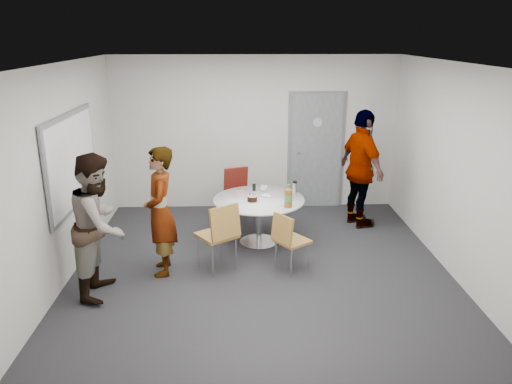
{
  "coord_description": "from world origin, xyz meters",
  "views": [
    {
      "loc": [
        -0.28,
        -6.2,
        3.05
      ],
      "look_at": [
        -0.06,
        0.25,
        0.98
      ],
      "focal_mm": 35.0,
      "sensor_mm": 36.0,
      "label": 1
    }
  ],
  "objects_px": {
    "chair_near_right": "(288,237)",
    "person_main": "(160,212)",
    "door": "(316,151)",
    "person_right": "(361,169)",
    "table": "(261,205)",
    "chair_far": "(238,189)",
    "whiteboard": "(72,161)",
    "chair_near_left": "(220,231)",
    "person_left": "(99,225)"
  },
  "relations": [
    {
      "from": "door",
      "to": "chair_near_right",
      "type": "height_order",
      "value": "door"
    },
    {
      "from": "table",
      "to": "chair_near_left",
      "type": "bearing_deg",
      "value": -122.29
    },
    {
      "from": "whiteboard",
      "to": "person_left",
      "type": "relative_size",
      "value": 1.09
    },
    {
      "from": "person_left",
      "to": "whiteboard",
      "type": "bearing_deg",
      "value": 34.29
    },
    {
      "from": "table",
      "to": "door",
      "type": "bearing_deg",
      "value": 58.12
    },
    {
      "from": "chair_near_right",
      "to": "person_main",
      "type": "relative_size",
      "value": 0.48
    },
    {
      "from": "door",
      "to": "chair_near_right",
      "type": "xyz_separation_m",
      "value": [
        -0.75,
        -2.65,
        -0.53
      ]
    },
    {
      "from": "person_main",
      "to": "person_right",
      "type": "relative_size",
      "value": 0.89
    },
    {
      "from": "table",
      "to": "chair_near_left",
      "type": "height_order",
      "value": "table"
    },
    {
      "from": "chair_near_left",
      "to": "person_right",
      "type": "distance_m",
      "value": 2.76
    },
    {
      "from": "door",
      "to": "table",
      "type": "relative_size",
      "value": 1.57
    },
    {
      "from": "whiteboard",
      "to": "person_left",
      "type": "xyz_separation_m",
      "value": [
        0.51,
        -0.83,
        -0.58
      ]
    },
    {
      "from": "whiteboard",
      "to": "person_right",
      "type": "distance_m",
      "value": 4.36
    },
    {
      "from": "person_left",
      "to": "person_right",
      "type": "relative_size",
      "value": 0.91
    },
    {
      "from": "table",
      "to": "person_right",
      "type": "relative_size",
      "value": 0.71
    },
    {
      "from": "chair_far",
      "to": "person_main",
      "type": "bearing_deg",
      "value": 42.09
    },
    {
      "from": "chair_near_left",
      "to": "chair_far",
      "type": "relative_size",
      "value": 1.04
    },
    {
      "from": "person_left",
      "to": "person_right",
      "type": "bearing_deg",
      "value": -57.43
    },
    {
      "from": "whiteboard",
      "to": "person_main",
      "type": "distance_m",
      "value": 1.34
    },
    {
      "from": "chair_near_left",
      "to": "chair_near_right",
      "type": "distance_m",
      "value": 0.89
    },
    {
      "from": "table",
      "to": "person_left",
      "type": "xyz_separation_m",
      "value": [
        -1.99,
        -1.4,
        0.26
      ]
    },
    {
      "from": "person_left",
      "to": "person_right",
      "type": "height_order",
      "value": "person_right"
    },
    {
      "from": "chair_far",
      "to": "person_main",
      "type": "xyz_separation_m",
      "value": [
        -1.0,
        -1.87,
        0.3
      ]
    },
    {
      "from": "whiteboard",
      "to": "chair_near_right",
      "type": "bearing_deg",
      "value": -7.51
    },
    {
      "from": "person_left",
      "to": "chair_near_left",
      "type": "bearing_deg",
      "value": -68.15
    },
    {
      "from": "chair_near_left",
      "to": "person_left",
      "type": "bearing_deg",
      "value": 164.64
    },
    {
      "from": "door",
      "to": "person_right",
      "type": "distance_m",
      "value": 1.17
    },
    {
      "from": "whiteboard",
      "to": "chair_far",
      "type": "xyz_separation_m",
      "value": [
        2.16,
        1.54,
        -0.9
      ]
    },
    {
      "from": "table",
      "to": "person_main",
      "type": "relative_size",
      "value": 0.79
    },
    {
      "from": "whiteboard",
      "to": "person_main",
      "type": "relative_size",
      "value": 1.12
    },
    {
      "from": "table",
      "to": "chair_near_right",
      "type": "xyz_separation_m",
      "value": [
        0.31,
        -0.94,
        -0.12
      ]
    },
    {
      "from": "whiteboard",
      "to": "chair_far",
      "type": "bearing_deg",
      "value": 35.52
    },
    {
      "from": "whiteboard",
      "to": "door",
      "type": "bearing_deg",
      "value": 32.66
    },
    {
      "from": "chair_far",
      "to": "person_main",
      "type": "relative_size",
      "value": 0.53
    },
    {
      "from": "table",
      "to": "person_right",
      "type": "bearing_deg",
      "value": 22.91
    },
    {
      "from": "door",
      "to": "chair_far",
      "type": "height_order",
      "value": "door"
    },
    {
      "from": "chair_far",
      "to": "person_left",
      "type": "xyz_separation_m",
      "value": [
        -1.65,
        -2.37,
        0.32
      ]
    },
    {
      "from": "person_right",
      "to": "chair_far",
      "type": "bearing_deg",
      "value": 63.4
    },
    {
      "from": "chair_near_right",
      "to": "person_main",
      "type": "height_order",
      "value": "person_main"
    },
    {
      "from": "whiteboard",
      "to": "person_right",
      "type": "relative_size",
      "value": 0.99
    },
    {
      "from": "whiteboard",
      "to": "chair_near_left",
      "type": "distance_m",
      "value": 2.14
    },
    {
      "from": "person_left",
      "to": "door",
      "type": "bearing_deg",
      "value": -41.85
    },
    {
      "from": "table",
      "to": "chair_far",
      "type": "distance_m",
      "value": 1.03
    },
    {
      "from": "whiteboard",
      "to": "chair_far",
      "type": "relative_size",
      "value": 2.09
    },
    {
      "from": "whiteboard",
      "to": "chair_near_left",
      "type": "xyz_separation_m",
      "value": [
        1.92,
        -0.33,
        -0.87
      ]
    },
    {
      "from": "chair_near_right",
      "to": "door",
      "type": "bearing_deg",
      "value": 127.88
    },
    {
      "from": "chair_far",
      "to": "person_right",
      "type": "distance_m",
      "value": 2.04
    },
    {
      "from": "door",
      "to": "chair_near_right",
      "type": "distance_m",
      "value": 2.81
    },
    {
      "from": "person_main",
      "to": "chair_near_left",
      "type": "bearing_deg",
      "value": 81.42
    },
    {
      "from": "chair_far",
      "to": "person_left",
      "type": "distance_m",
      "value": 2.9
    }
  ]
}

